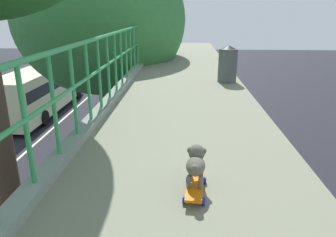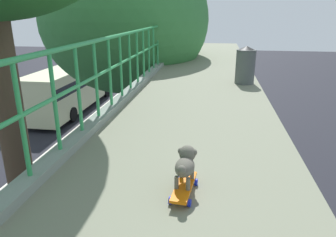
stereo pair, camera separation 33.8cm
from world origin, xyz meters
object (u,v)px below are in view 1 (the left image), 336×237
at_px(small_dog, 196,162).
at_px(city_bus, 43,87).
at_px(litter_bin, 228,63).
at_px(toy_skateboard, 195,186).

bearing_deg(small_dog, city_bus, 118.29).
xyz_separation_m(city_bus, small_dog, (10.01, -18.59, 3.78)).
bearing_deg(litter_bin, toy_skateboard, -100.44).
xyz_separation_m(city_bus, toy_skateboard, (10.00, -18.66, 3.58)).
distance_m(city_bus, small_dog, 21.45).
relative_size(toy_skateboard, small_dog, 1.36).
bearing_deg(toy_skateboard, city_bus, 118.20).
xyz_separation_m(small_dog, litter_bin, (0.85, 4.59, 0.15)).
bearing_deg(city_bus, litter_bin, -52.20).
height_order(city_bus, litter_bin, litter_bin).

